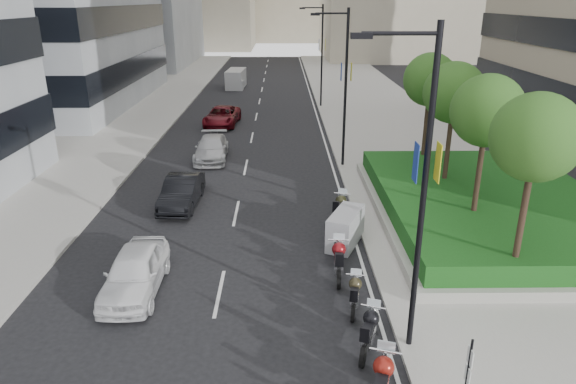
{
  "coord_description": "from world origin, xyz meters",
  "views": [
    {
      "loc": [
        0.66,
        -11.23,
        9.45
      ],
      "look_at": [
        0.91,
        8.47,
        2.0
      ],
      "focal_mm": 32.0,
      "sensor_mm": 36.0,
      "label": 1
    }
  ],
  "objects_px": {
    "lamp_post_0": "(419,183)",
    "car_a": "(135,272)",
    "motorcycle_3": "(355,294)",
    "motorcycle_6": "(340,208)",
    "lamp_post_1": "(343,81)",
    "car_c": "(211,148)",
    "motorcycle_5": "(345,229)",
    "delivery_van": "(236,80)",
    "motorcycle_1": "(381,384)",
    "car_d": "(222,116)",
    "lamp_post_2": "(320,51)",
    "motorcycle_2": "(369,331)",
    "motorcycle_4": "(339,260)",
    "car_b": "(182,192)",
    "parking_sign": "(467,378)"
  },
  "relations": [
    {
      "from": "lamp_post_2",
      "to": "motorcycle_2",
      "type": "bearing_deg",
      "value": -91.65
    },
    {
      "from": "lamp_post_2",
      "to": "motorcycle_4",
      "type": "xyz_separation_m",
      "value": [
        -1.44,
        -30.83,
        -4.43
      ]
    },
    {
      "from": "lamp_post_0",
      "to": "lamp_post_2",
      "type": "height_order",
      "value": "same"
    },
    {
      "from": "motorcycle_1",
      "to": "car_a",
      "type": "distance_m",
      "value": 9.19
    },
    {
      "from": "motorcycle_2",
      "to": "car_d",
      "type": "height_order",
      "value": "car_d"
    },
    {
      "from": "car_a",
      "to": "motorcycle_5",
      "type": "bearing_deg",
      "value": 24.13
    },
    {
      "from": "lamp_post_1",
      "to": "delivery_van",
      "type": "xyz_separation_m",
      "value": [
        -8.6,
        29.13,
        -4.14
      ]
    },
    {
      "from": "motorcycle_4",
      "to": "delivery_van",
      "type": "height_order",
      "value": "delivery_van"
    },
    {
      "from": "motorcycle_1",
      "to": "car_d",
      "type": "distance_m",
      "value": 31.01
    },
    {
      "from": "lamp_post_1",
      "to": "delivery_van",
      "type": "relative_size",
      "value": 1.86
    },
    {
      "from": "motorcycle_4",
      "to": "car_d",
      "type": "relative_size",
      "value": 0.46
    },
    {
      "from": "motorcycle_5",
      "to": "motorcycle_1",
      "type": "bearing_deg",
      "value": -157.53
    },
    {
      "from": "lamp_post_2",
      "to": "motorcycle_1",
      "type": "relative_size",
      "value": 3.76
    },
    {
      "from": "lamp_post_0",
      "to": "car_b",
      "type": "height_order",
      "value": "lamp_post_0"
    },
    {
      "from": "parking_sign",
      "to": "car_c",
      "type": "xyz_separation_m",
      "value": [
        -8.52,
        21.68,
        -0.76
      ]
    },
    {
      "from": "parking_sign",
      "to": "motorcycle_1",
      "type": "distance_m",
      "value": 2.05
    },
    {
      "from": "car_b",
      "to": "motorcycle_5",
      "type": "bearing_deg",
      "value": -27.96
    },
    {
      "from": "car_a",
      "to": "motorcycle_4",
      "type": "bearing_deg",
      "value": 7.51
    },
    {
      "from": "motorcycle_3",
      "to": "motorcycle_6",
      "type": "distance_m",
      "value": 6.96
    },
    {
      "from": "lamp_post_0",
      "to": "motorcycle_4",
      "type": "xyz_separation_m",
      "value": [
        -1.44,
        4.17,
        -4.43
      ]
    },
    {
      "from": "motorcycle_1",
      "to": "motorcycle_4",
      "type": "distance_m",
      "value": 6.42
    },
    {
      "from": "lamp_post_0",
      "to": "car_d",
      "type": "height_order",
      "value": "lamp_post_0"
    },
    {
      "from": "lamp_post_1",
      "to": "car_c",
      "type": "distance_m",
      "value": 9.16
    },
    {
      "from": "car_c",
      "to": "car_d",
      "type": "xyz_separation_m",
      "value": [
        -0.34,
        9.26,
        0.03
      ]
    },
    {
      "from": "parking_sign",
      "to": "motorcycle_2",
      "type": "height_order",
      "value": "parking_sign"
    },
    {
      "from": "motorcycle_5",
      "to": "car_a",
      "type": "relative_size",
      "value": 0.58
    },
    {
      "from": "lamp_post_1",
      "to": "motorcycle_3",
      "type": "relative_size",
      "value": 4.57
    },
    {
      "from": "motorcycle_2",
      "to": "motorcycle_6",
      "type": "bearing_deg",
      "value": 19.13
    },
    {
      "from": "lamp_post_0",
      "to": "car_a",
      "type": "relative_size",
      "value": 2.05
    },
    {
      "from": "motorcycle_5",
      "to": "lamp_post_0",
      "type": "bearing_deg",
      "value": -148.67
    },
    {
      "from": "motorcycle_5",
      "to": "car_c",
      "type": "height_order",
      "value": "motorcycle_5"
    },
    {
      "from": "lamp_post_1",
      "to": "car_b",
      "type": "distance_m",
      "value": 11.16
    },
    {
      "from": "lamp_post_0",
      "to": "lamp_post_1",
      "type": "bearing_deg",
      "value": 90.0
    },
    {
      "from": "motorcycle_1",
      "to": "lamp_post_0",
      "type": "bearing_deg",
      "value": -7.87
    },
    {
      "from": "lamp_post_1",
      "to": "car_c",
      "type": "xyz_separation_m",
      "value": [
        -7.87,
        1.68,
        -4.37
      ]
    },
    {
      "from": "lamp_post_1",
      "to": "car_b",
      "type": "height_order",
      "value": "lamp_post_1"
    },
    {
      "from": "motorcycle_5",
      "to": "car_d",
      "type": "relative_size",
      "value": 0.49
    },
    {
      "from": "motorcycle_1",
      "to": "motorcycle_4",
      "type": "bearing_deg",
      "value": 21.09
    },
    {
      "from": "lamp_post_0",
      "to": "motorcycle_1",
      "type": "distance_m",
      "value": 5.06
    },
    {
      "from": "parking_sign",
      "to": "delivery_van",
      "type": "relative_size",
      "value": 0.52
    },
    {
      "from": "parking_sign",
      "to": "car_c",
      "type": "relative_size",
      "value": 0.52
    },
    {
      "from": "lamp_post_0",
      "to": "motorcycle_2",
      "type": "height_order",
      "value": "lamp_post_0"
    },
    {
      "from": "lamp_post_0",
      "to": "motorcycle_4",
      "type": "height_order",
      "value": "lamp_post_0"
    },
    {
      "from": "lamp_post_2",
      "to": "car_b",
      "type": "distance_m",
      "value": 25.8
    },
    {
      "from": "lamp_post_2",
      "to": "delivery_van",
      "type": "bearing_deg",
      "value": 127.69
    },
    {
      "from": "lamp_post_2",
      "to": "delivery_van",
      "type": "relative_size",
      "value": 1.86
    },
    {
      "from": "motorcycle_1",
      "to": "motorcycle_2",
      "type": "bearing_deg",
      "value": 16.13
    },
    {
      "from": "motorcycle_5",
      "to": "delivery_van",
      "type": "distance_m",
      "value": 40.22
    },
    {
      "from": "motorcycle_1",
      "to": "car_d",
      "type": "bearing_deg",
      "value": 31.11
    },
    {
      "from": "motorcycle_4",
      "to": "car_c",
      "type": "distance_m",
      "value": 15.87
    }
  ]
}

